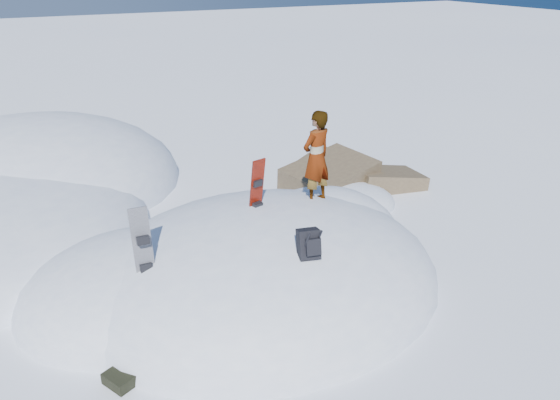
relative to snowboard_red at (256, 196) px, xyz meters
name	(u,v)px	position (x,y,z in m)	size (l,w,h in m)	color
ground	(263,283)	(-0.08, -0.40, -1.66)	(120.00, 120.00, 0.00)	white
snow_mound	(250,280)	(-0.25, -0.16, -1.66)	(8.00, 6.00, 3.00)	white
rock_outcrop	(341,194)	(3.64, 2.61, -1.65)	(4.68, 4.41, 1.68)	brown
snowboard_red	(256,196)	(0.00, 0.00, 0.00)	(0.35, 0.32, 1.54)	#B81D09
snowboard_dark	(144,256)	(-2.32, -0.69, -0.33)	(0.32, 0.35, 1.63)	black
backpack	(309,244)	(0.08, -1.86, -0.14)	(0.41, 0.46, 0.58)	black
gear_pile	(131,370)	(-2.92, -1.82, -1.55)	(0.89, 0.70, 0.23)	black
person	(316,157)	(1.31, 0.04, 0.55)	(0.68, 0.45, 1.86)	slate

